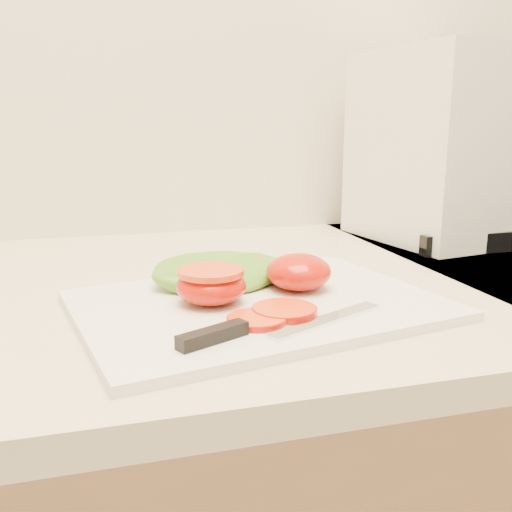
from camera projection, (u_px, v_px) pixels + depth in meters
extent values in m
cube|color=beige|center=(301.00, 284.00, 0.74)|extent=(3.92, 0.65, 0.03)
cube|color=white|center=(259.00, 305.00, 0.59)|extent=(0.40, 0.32, 0.01)
ellipsoid|color=red|center=(299.00, 272.00, 0.62)|extent=(0.07, 0.07, 0.04)
ellipsoid|color=red|center=(211.00, 286.00, 0.58)|extent=(0.07, 0.07, 0.04)
cylinder|color=red|center=(211.00, 272.00, 0.57)|extent=(0.07, 0.07, 0.01)
cylinder|color=#EF4815|center=(284.00, 310.00, 0.55)|extent=(0.06, 0.06, 0.01)
cylinder|color=#EF4815|center=(257.00, 320.00, 0.52)|extent=(0.05, 0.05, 0.01)
ellipsoid|color=olive|center=(217.00, 272.00, 0.64)|extent=(0.15, 0.11, 0.03)
ellipsoid|color=olive|center=(251.00, 269.00, 0.67)|extent=(0.13, 0.12, 0.02)
cube|color=silver|center=(326.00, 320.00, 0.53)|extent=(0.13, 0.08, 0.00)
cube|color=black|center=(213.00, 335.00, 0.48)|extent=(0.07, 0.04, 0.01)
cube|color=silver|center=(439.00, 147.00, 0.92)|extent=(0.24, 0.28, 0.30)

